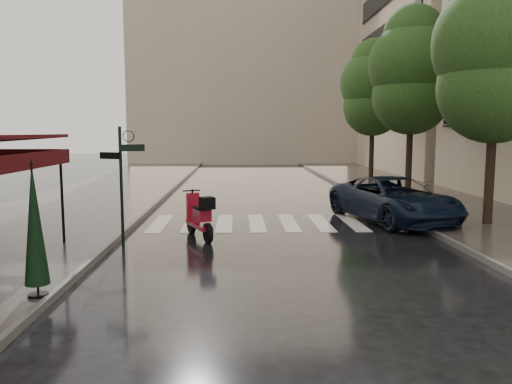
{
  "coord_description": "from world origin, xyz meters",
  "views": [
    {
      "loc": [
        1.82,
        -10.02,
        2.96
      ],
      "look_at": [
        2.31,
        2.87,
        1.4
      ],
      "focal_mm": 35.0,
      "sensor_mm": 36.0,
      "label": 1
    }
  ],
  "objects": [
    {
      "name": "tree_far",
      "position": [
        9.7,
        19.0,
        5.46
      ],
      "size": [
        3.8,
        3.8,
        8.16
      ],
      "color": "black",
      "rests_on": "sidewalk_far"
    },
    {
      "name": "sidewalk_near",
      "position": [
        -4.5,
        12.0,
        0.06
      ],
      "size": [
        6.0,
        60.0,
        0.12
      ],
      "primitive_type": "cube",
      "color": "#38332D",
      "rests_on": "ground"
    },
    {
      "name": "curb_near",
      "position": [
        -1.45,
        12.0,
        0.07
      ],
      "size": [
        0.12,
        60.0,
        0.16
      ],
      "primitive_type": "cube",
      "color": "#595651",
      "rests_on": "ground"
    },
    {
      "name": "parked_car",
      "position": [
        7.0,
        6.16,
        0.74
      ],
      "size": [
        3.79,
        5.76,
        1.47
      ],
      "primitive_type": "imported",
      "rotation": [
        0.0,
        0.0,
        0.28
      ],
      "color": "black",
      "rests_on": "ground"
    },
    {
      "name": "curb_far",
      "position": [
        7.45,
        12.0,
        0.07
      ],
      "size": [
        0.12,
        60.0,
        0.16
      ],
      "primitive_type": "cube",
      "color": "#595651",
      "rests_on": "ground"
    },
    {
      "name": "parasol_front",
      "position": [
        -1.65,
        -1.5,
        1.38
      ],
      "size": [
        0.42,
        0.42,
        2.35
      ],
      "color": "black",
      "rests_on": "sidewalk_near"
    },
    {
      "name": "tree_near",
      "position": [
        9.6,
        5.0,
        5.32
      ],
      "size": [
        3.8,
        3.8,
        7.99
      ],
      "color": "black",
      "rests_on": "sidewalk_far"
    },
    {
      "name": "scooter",
      "position": [
        0.78,
        3.69,
        0.6
      ],
      "size": [
        1.01,
        1.85,
        1.29
      ],
      "rotation": [
        0.0,
        0.0,
        0.4
      ],
      "color": "black",
      "rests_on": "ground"
    },
    {
      "name": "backdrop_building",
      "position": [
        3.0,
        38.0,
        10.0
      ],
      "size": [
        22.0,
        6.0,
        20.0
      ],
      "primitive_type": "cube",
      "color": "tan",
      "rests_on": "ground"
    },
    {
      "name": "signpost",
      "position": [
        -1.19,
        3.0,
        1.83
      ],
      "size": [
        1.17,
        0.29,
        3.1
      ],
      "color": "black",
      "rests_on": "ground"
    },
    {
      "name": "haussmann_far",
      "position": [
        16.5,
        26.0,
        9.25
      ],
      "size": [
        8.0,
        16.0,
        18.5
      ],
      "primitive_type": "cube",
      "color": "tan",
      "rests_on": "ground"
    },
    {
      "name": "sidewalk_far",
      "position": [
        10.25,
        12.0,
        0.06
      ],
      "size": [
        5.5,
        60.0,
        0.12
      ],
      "primitive_type": "cube",
      "color": "#38332D",
      "rests_on": "ground"
    },
    {
      "name": "tree_mid",
      "position": [
        9.5,
        12.0,
        5.59
      ],
      "size": [
        3.8,
        3.8,
        8.34
      ],
      "color": "black",
      "rests_on": "sidewalk_far"
    },
    {
      "name": "crosswalk",
      "position": [
        2.98,
        6.0,
        0.01
      ],
      "size": [
        7.85,
        3.2,
        0.01
      ],
      "color": "silver",
      "rests_on": "ground"
    },
    {
      "name": "ground",
      "position": [
        0.0,
        0.0,
        0.0
      ],
      "size": [
        120.0,
        120.0,
        0.0
      ],
      "primitive_type": "plane",
      "color": "black",
      "rests_on": "ground"
    }
  ]
}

